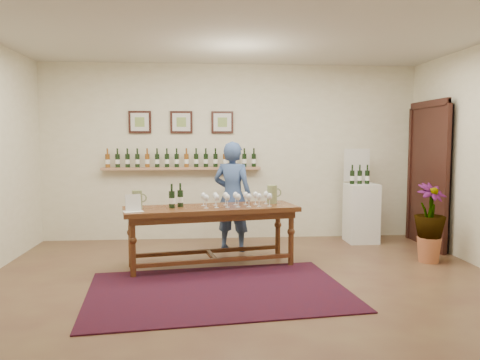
{
  "coord_description": "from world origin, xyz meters",
  "views": [
    {
      "loc": [
        -0.46,
        -5.03,
        1.61
      ],
      "look_at": [
        0.0,
        0.8,
        1.1
      ],
      "focal_mm": 35.0,
      "sensor_mm": 36.0,
      "label": 1
    }
  ],
  "objects": [
    {
      "name": "ground",
      "position": [
        0.0,
        0.0,
        0.0
      ],
      "size": [
        6.0,
        6.0,
        0.0
      ],
      "primitive_type": "plane",
      "color": "#502E23",
      "rests_on": "ground"
    },
    {
      "name": "room_shell",
      "position": [
        2.11,
        1.86,
        1.12
      ],
      "size": [
        6.0,
        6.0,
        6.0
      ],
      "color": "#F0EACB",
      "rests_on": "ground"
    },
    {
      "name": "rug",
      "position": [
        -0.31,
        -0.19,
        0.01
      ],
      "size": [
        2.9,
        2.1,
        0.01
      ],
      "primitive_type": "cube",
      "rotation": [
        0.0,
        0.0,
        0.11
      ],
      "color": "#4F0E13",
      "rests_on": "ground"
    },
    {
      "name": "tasting_table",
      "position": [
        -0.36,
        0.8,
        0.65
      ],
      "size": [
        2.25,
        1.08,
        0.77
      ],
      "rotation": [
        0.0,
        0.0,
        0.19
      ],
      "color": "#4A2612",
      "rests_on": "ground"
    },
    {
      "name": "table_glasses",
      "position": [
        -0.03,
        0.83,
        0.85
      ],
      "size": [
        1.28,
        0.43,
        0.17
      ],
      "primitive_type": null,
      "rotation": [
        0.0,
        0.0,
        0.11
      ],
      "color": "white",
      "rests_on": "tasting_table"
    },
    {
      "name": "table_bottles",
      "position": [
        -0.8,
        0.77,
        0.91
      ],
      "size": [
        0.3,
        0.2,
        0.29
      ],
      "primitive_type": null,
      "rotation": [
        0.0,
        0.0,
        0.19
      ],
      "color": "black",
      "rests_on": "tasting_table"
    },
    {
      "name": "pitcher_left",
      "position": [
        -1.26,
        0.68,
        0.88
      ],
      "size": [
        0.15,
        0.15,
        0.23
      ],
      "primitive_type": null,
      "rotation": [
        0.0,
        0.0,
        0.02
      ],
      "color": "olive",
      "rests_on": "tasting_table"
    },
    {
      "name": "pitcher_right",
      "position": [
        0.44,
        1.04,
        0.89
      ],
      "size": [
        0.17,
        0.17,
        0.24
      ],
      "primitive_type": null,
      "rotation": [
        0.0,
        0.0,
        0.09
      ],
      "color": "olive",
      "rests_on": "tasting_table"
    },
    {
      "name": "menu_card",
      "position": [
        -1.28,
        0.49,
        0.87
      ],
      "size": [
        0.26,
        0.23,
        0.2
      ],
      "primitive_type": "cube",
      "rotation": [
        0.0,
        0.0,
        0.34
      ],
      "color": "silver",
      "rests_on": "tasting_table"
    },
    {
      "name": "display_pedestal",
      "position": [
        2.0,
        2.04,
        0.46
      ],
      "size": [
        0.46,
        0.46,
        0.92
      ],
      "primitive_type": "cube",
      "rotation": [
        0.0,
        0.0,
        0.01
      ],
      "color": "white",
      "rests_on": "ground"
    },
    {
      "name": "pedestal_bottles",
      "position": [
        1.96,
        2.01,
        1.07
      ],
      "size": [
        0.31,
        0.08,
        0.31
      ],
      "primitive_type": null,
      "rotation": [
        0.0,
        0.0,
        0.01
      ],
      "color": "black",
      "rests_on": "display_pedestal"
    },
    {
      "name": "info_sign",
      "position": [
        1.97,
        2.19,
        1.2
      ],
      "size": [
        0.41,
        0.02,
        0.57
      ],
      "primitive_type": "cube",
      "rotation": [
        0.0,
        0.0,
        0.01
      ],
      "color": "silver",
      "rests_on": "display_pedestal"
    },
    {
      "name": "potted_plant",
      "position": [
        2.49,
        0.79,
        0.52
      ],
      "size": [
        0.59,
        0.59,
        0.9
      ],
      "rotation": [
        0.0,
        0.0,
        0.31
      ],
      "color": "#AE5E3A",
      "rests_on": "ground"
    },
    {
      "name": "person",
      "position": [
        -0.04,
        1.66,
        0.79
      ],
      "size": [
        0.68,
        0.58,
        1.58
      ],
      "primitive_type": "imported",
      "rotation": [
        0.0,
        0.0,
        2.72
      ],
      "color": "#334979",
      "rests_on": "ground"
    }
  ]
}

